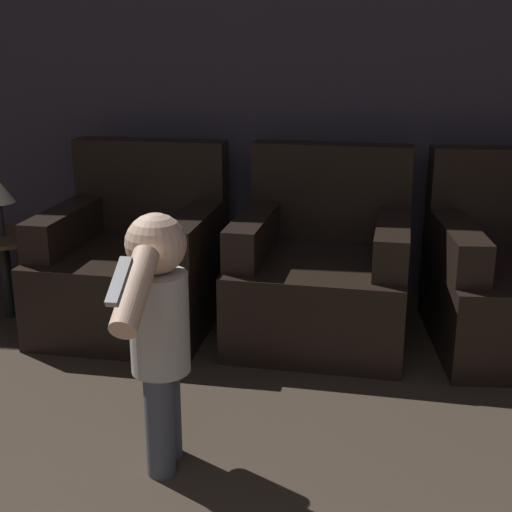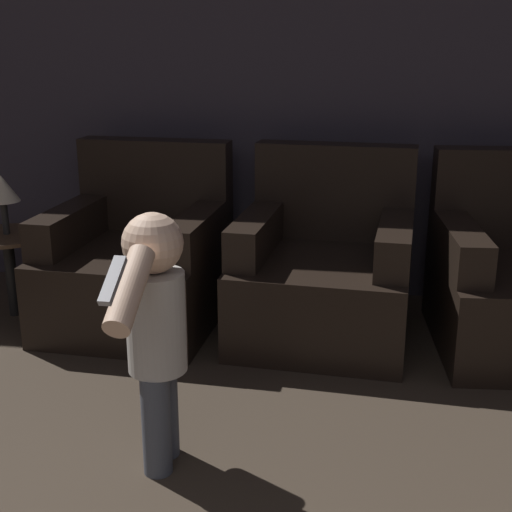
{
  "view_description": "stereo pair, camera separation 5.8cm",
  "coord_description": "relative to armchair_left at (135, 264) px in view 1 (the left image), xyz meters",
  "views": [
    {
      "loc": [
        0.35,
        0.36,
        1.49
      ],
      "look_at": [
        -0.07,
        3.17,
        0.61
      ],
      "focal_mm": 50.0,
      "sensor_mm": 36.0,
      "label": 1
    },
    {
      "loc": [
        0.4,
        0.37,
        1.49
      ],
      "look_at": [
        -0.07,
        3.17,
        0.61
      ],
      "focal_mm": 50.0,
      "sensor_mm": 36.0,
      "label": 2
    }
  ],
  "objects": [
    {
      "name": "armchair_left",
      "position": [
        0.0,
        0.0,
        0.0
      ],
      "size": [
        0.89,
        0.95,
        0.94
      ],
      "rotation": [
        0.0,
        0.0,
        -0.04
      ],
      "color": "black",
      "rests_on": "ground_plane"
    },
    {
      "name": "armchair_middle",
      "position": [
        1.0,
        -0.0,
        0.0
      ],
      "size": [
        0.91,
        0.97,
        0.94
      ],
      "rotation": [
        0.0,
        0.0,
        -0.06
      ],
      "color": "black",
      "rests_on": "ground_plane"
    },
    {
      "name": "side_table",
      "position": [
        -0.72,
        -0.06,
        0.07
      ],
      "size": [
        0.47,
        0.47,
        0.47
      ],
      "color": "black",
      "rests_on": "ground_plane"
    },
    {
      "name": "person_toddler",
      "position": [
        0.51,
        -1.32,
        0.23
      ],
      "size": [
        0.21,
        0.64,
        0.94
      ],
      "rotation": [
        0.0,
        0.0,
        1.62
      ],
      "color": "#474C56",
      "rests_on": "ground_plane"
    },
    {
      "name": "wall_back",
      "position": [
        0.82,
        0.64,
        0.98
      ],
      "size": [
        8.4,
        0.05,
        2.6
      ],
      "color": "#3D3842",
      "rests_on": "ground_plane"
    }
  ]
}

